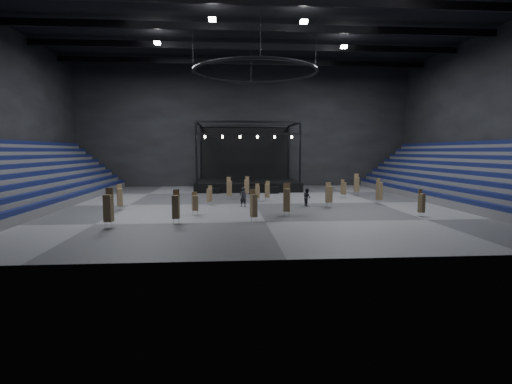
{
  "coord_description": "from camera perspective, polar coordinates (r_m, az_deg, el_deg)",
  "views": [
    {
      "loc": [
        -2.97,
        -39.87,
        5.27
      ],
      "look_at": [
        -0.06,
        -2.0,
        1.4
      ],
      "focal_mm": 28.0,
      "sensor_mm": 36.0,
      "label": 1
    }
  ],
  "objects": [
    {
      "name": "chair_stack_2",
      "position": [
        30.0,
        -0.33,
        -1.89
      ],
      "size": [
        0.55,
        0.55,
        2.46
      ],
      "rotation": [
        0.0,
        0.0,
        0.37
      ],
      "color": "silver",
      "rests_on": "floor"
    },
    {
      "name": "flight_case_right",
      "position": [
        50.09,
        2.49,
        0.28
      ],
      "size": [
        1.35,
        0.73,
        0.88
      ],
      "primitive_type": "cube",
      "rotation": [
        0.0,
        0.0,
        0.05
      ],
      "color": "black",
      "rests_on": "floor"
    },
    {
      "name": "chair_stack_15",
      "position": [
        29.62,
        -11.37,
        -2.0
      ],
      "size": [
        0.53,
        0.53,
        2.52
      ],
      "rotation": [
        0.0,
        0.0,
        -0.09
      ],
      "color": "silver",
      "rests_on": "floor"
    },
    {
      "name": "floodlights",
      "position": [
        37.73,
        0.36,
        23.29
      ],
      "size": [
        28.6,
        16.6,
        0.25
      ],
      "color": "white",
      "rests_on": "roof_girders"
    },
    {
      "name": "chair_stack_4",
      "position": [
        41.93,
        17.19,
        0.18
      ],
      "size": [
        0.62,
        0.62,
        2.62
      ],
      "rotation": [
        0.0,
        0.0,
        0.35
      ],
      "color": "silver",
      "rests_on": "floor"
    },
    {
      "name": "chair_stack_8",
      "position": [
        46.49,
        12.38,
        0.55
      ],
      "size": [
        0.59,
        0.59,
        2.1
      ],
      "rotation": [
        0.0,
        0.0,
        0.36
      ],
      "color": "silver",
      "rests_on": "floor"
    },
    {
      "name": "bleachers_right",
      "position": [
        47.68,
        28.54,
        0.85
      ],
      "size": [
        7.2,
        40.0,
        6.4
      ],
      "color": "#505053",
      "rests_on": "floor"
    },
    {
      "name": "chair_stack_3",
      "position": [
        39.57,
        -6.65,
        -0.38
      ],
      "size": [
        0.55,
        0.55,
        1.93
      ],
      "rotation": [
        0.0,
        0.0,
        -0.4
      ],
      "color": "silver",
      "rests_on": "floor"
    },
    {
      "name": "crew_member",
      "position": [
        38.79,
        7.31,
        -0.75
      ],
      "size": [
        0.83,
        0.97,
        1.73
      ],
      "primitive_type": "imported",
      "rotation": [
        0.0,
        0.0,
        1.8
      ],
      "color": "black",
      "rests_on": "floor"
    },
    {
      "name": "chair_stack_1",
      "position": [
        32.39,
        4.43,
        -1.07
      ],
      "size": [
        0.61,
        0.61,
        2.72
      ],
      "rotation": [
        0.0,
        0.0,
        -0.25
      ],
      "color": "silver",
      "rests_on": "floor"
    },
    {
      "name": "man_center",
      "position": [
        38.06,
        -1.86,
        -0.72
      ],
      "size": [
        0.79,
        0.64,
        1.88
      ],
      "primitive_type": "imported",
      "rotation": [
        0.0,
        0.0,
        3.46
      ],
      "color": "black",
      "rests_on": "floor"
    },
    {
      "name": "chair_stack_10",
      "position": [
        41.83,
        0.22,
        -0.02
      ],
      "size": [
        0.43,
        0.43,
        1.91
      ],
      "rotation": [
        0.0,
        0.0,
        0.05
      ],
      "color": "silver",
      "rests_on": "floor"
    },
    {
      "name": "flight_case_mid",
      "position": [
        49.84,
        -0.29,
        0.27
      ],
      "size": [
        1.44,
        0.87,
        0.91
      ],
      "primitive_type": "cube",
      "rotation": [
        0.0,
        0.0,
        0.14
      ],
      "color": "black",
      "rests_on": "floor"
    },
    {
      "name": "chair_stack_5",
      "position": [
        33.42,
        -8.72,
        -1.52
      ],
      "size": [
        0.56,
        0.56,
        1.94
      ],
      "rotation": [
        0.0,
        0.0,
        0.27
      ],
      "color": "silver",
      "rests_on": "floor"
    },
    {
      "name": "wall_back",
      "position": [
        61.05,
        -1.61,
        9.32
      ],
      "size": [
        50.0,
        0.2,
        18.0
      ],
      "primitive_type": "cube",
      "color": "black",
      "rests_on": "ground"
    },
    {
      "name": "chair_stack_7",
      "position": [
        33.39,
        4.38,
        -1.0
      ],
      "size": [
        0.5,
        0.5,
        2.58
      ],
      "rotation": [
        0.0,
        0.0,
        0.1
      ],
      "color": "silver",
      "rests_on": "floor"
    },
    {
      "name": "chair_stack_6",
      "position": [
        44.05,
        -3.85,
        0.6
      ],
      "size": [
        0.57,
        0.57,
        2.48
      ],
      "rotation": [
        0.0,
        0.0,
        0.22
      ],
      "color": "silver",
      "rests_on": "floor"
    },
    {
      "name": "ceiling",
      "position": [
        41.96,
        -0.13,
        23.48
      ],
      "size": [
        50.0,
        42.0,
        0.2
      ],
      "primitive_type": "cube",
      "color": "black",
      "rests_on": "wall_back"
    },
    {
      "name": "chair_stack_13",
      "position": [
        29.27,
        -20.32,
        -2.09
      ],
      "size": [
        0.62,
        0.62,
        2.77
      ],
      "rotation": [
        0.0,
        0.0,
        -0.17
      ],
      "color": "silver",
      "rests_on": "floor"
    },
    {
      "name": "chair_stack_9",
      "position": [
        37.67,
        -18.89,
        -0.68
      ],
      "size": [
        0.58,
        0.58,
        2.35
      ],
      "rotation": [
        0.0,
        0.0,
        0.36
      ],
      "color": "silver",
      "rests_on": "floor"
    },
    {
      "name": "bleachers_left",
      "position": [
        44.73,
        -30.89,
        0.45
      ],
      "size": [
        7.2,
        40.0,
        6.4
      ],
      "color": "#505053",
      "rests_on": "floor"
    },
    {
      "name": "flight_case_left",
      "position": [
        50.28,
        -5.76,
        0.17
      ],
      "size": [
        1.09,
        0.65,
        0.69
      ],
      "primitive_type": "cube",
      "rotation": [
        0.0,
        0.0,
        0.14
      ],
      "color": "black",
      "rests_on": "floor"
    },
    {
      "name": "chair_stack_11",
      "position": [
        49.13,
        14.16,
        1.09
      ],
      "size": [
        0.61,
        0.61,
        2.63
      ],
      "rotation": [
        0.0,
        0.0,
        -0.12
      ],
      "color": "silver",
      "rests_on": "floor"
    },
    {
      "name": "stage",
      "position": [
        56.31,
        -1.36,
        1.93
      ],
      "size": [
        14.0,
        10.0,
        9.2
      ],
      "color": "black",
      "rests_on": "floor"
    },
    {
      "name": "floor",
      "position": [
        40.32,
        -0.13,
        -1.69
      ],
      "size": [
        50.0,
        50.0,
        0.0
      ],
      "primitive_type": "plane",
      "color": "#565659",
      "rests_on": "ground"
    },
    {
      "name": "chair_stack_16",
      "position": [
        42.58,
        1.63,
        0.23
      ],
      "size": [
        0.56,
        0.56,
        2.15
      ],
      "rotation": [
        0.0,
        0.0,
        -0.29
      ],
      "color": "silver",
      "rests_on": "floor"
    },
    {
      "name": "wall_right",
      "position": [
        48.84,
        31.02,
        9.38
      ],
      "size": [
        0.2,
        42.0,
        18.0
      ],
      "primitive_type": "cube",
      "color": "black",
      "rests_on": "ground"
    },
    {
      "name": "chair_stack_0",
      "position": [
        38.5,
        10.37,
        -0.27
      ],
      "size": [
        0.6,
        0.6,
        2.35
      ],
      "rotation": [
        0.0,
        0.0,
        0.14
      ],
      "color": "silver",
      "rests_on": "floor"
    },
    {
      "name": "wall_front",
      "position": [
        19.46,
        4.67,
        16.85
      ],
      "size": [
        50.0,
        0.2,
        18.0
      ],
      "primitive_type": "cube",
      "color": "black",
      "rests_on": "ground"
    },
    {
      "name": "chair_stack_14",
      "position": [
        34.95,
        22.57,
        -1.4
      ],
      "size": [
        0.54,
        0.54,
        2.25
      ],
      "rotation": [
        0.0,
        0.0,
        0.42
      ],
      "color": "silver",
      "rests_on": "floor"
    },
    {
      "name": "roof_girders",
      "position": [
        41.72,
        -0.13,
        22.43
      ],
      "size": [
        49.0,
        30.35,
        0.7
      ],
      "color": "black",
      "rests_on": "ceiling"
    },
    {
      "name": "chair_stack_12",
      "position": [
        46.76,
        -1.33,
        0.85
      ],
      "size": [
        0.61,
        0.61,
        2.34
      ],
      "rotation": [
        0.0,
        0.0,
        -0.36
      ],
      "color": "silver",
      "rests_on": "floor"
    },
    {
      "name": "truss_ring",
      "position": [
        40.72,
        -0.13,
        16.76
      ],
      "size": [
        12.3,
        12.3,
        5.15
      ],
      "color": "black",
      "rests_on": "ceiling"
    }
  ]
}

